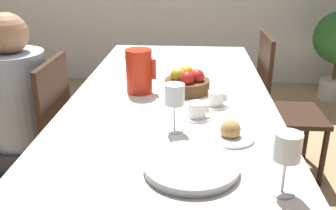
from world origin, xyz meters
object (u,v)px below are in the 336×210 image
(red_pitcher, at_px, (139,71))
(teacup_across, at_px, (216,100))
(chair_person_side, at_px, (37,147))
(serving_tray, at_px, (191,166))
(chair_opposite, at_px, (279,104))
(person_seated, at_px, (13,112))
(fruit_bowl, at_px, (187,82))
(bread_plate, at_px, (230,133))
(wine_glass_juice, at_px, (287,150))
(wine_glass_water, at_px, (175,97))
(teacup_near_person, at_px, (197,111))

(red_pitcher, relative_size, teacup_across, 1.74)
(chair_person_side, relative_size, serving_tray, 2.98)
(chair_opposite, bearing_deg, red_pitcher, -58.84)
(person_seated, height_order, fruit_bowl, person_seated)
(bread_plate, distance_m, fruit_bowl, 0.55)
(chair_person_side, distance_m, chair_opposite, 1.51)
(wine_glass_juice, bearing_deg, wine_glass_water, 130.32)
(fruit_bowl, bearing_deg, chair_opposite, 39.10)
(chair_opposite, bearing_deg, wine_glass_juice, -12.49)
(chair_person_side, bearing_deg, person_seated, 92.38)
(wine_glass_water, bearing_deg, bread_plate, -13.95)
(chair_person_side, distance_m, serving_tray, 1.00)
(wine_glass_juice, distance_m, bread_plate, 0.39)
(teacup_across, bearing_deg, teacup_near_person, -121.12)
(person_seated, distance_m, teacup_near_person, 0.91)
(red_pitcher, bearing_deg, chair_opposite, 31.16)
(bread_plate, bearing_deg, wine_glass_juice, -70.53)
(person_seated, height_order, teacup_near_person, person_seated)
(person_seated, xyz_separation_m, bread_plate, (1.02, -0.33, 0.08))
(chair_opposite, height_order, serving_tray, chair_opposite)
(wine_glass_water, bearing_deg, person_seated, 161.12)
(red_pitcher, xyz_separation_m, wine_glass_juice, (0.54, -0.85, 0.03))
(red_pitcher, xyz_separation_m, teacup_near_person, (0.29, -0.31, -0.08))
(serving_tray, bearing_deg, bread_plate, 58.57)
(wine_glass_juice, relative_size, bread_plate, 1.05)
(serving_tray, bearing_deg, teacup_across, 79.21)
(red_pitcher, relative_size, bread_plate, 1.20)
(wine_glass_juice, xyz_separation_m, teacup_near_person, (-0.25, 0.53, -0.11))
(wine_glass_water, bearing_deg, chair_person_side, 158.59)
(teacup_across, bearing_deg, red_pitcher, 156.09)
(teacup_across, xyz_separation_m, fruit_bowl, (-0.14, 0.19, 0.02))
(person_seated, relative_size, bread_plate, 6.28)
(red_pitcher, height_order, serving_tray, red_pitcher)
(teacup_across, bearing_deg, chair_opposite, 55.76)
(red_pitcher, distance_m, serving_tray, 0.80)
(chair_opposite, relative_size, teacup_across, 7.36)
(teacup_across, bearing_deg, serving_tray, -100.79)
(teacup_near_person, distance_m, fruit_bowl, 0.34)
(fruit_bowl, bearing_deg, person_seated, -167.04)
(teacup_near_person, xyz_separation_m, fruit_bowl, (-0.05, 0.34, 0.02))
(wine_glass_juice, bearing_deg, teacup_near_person, 114.93)
(fruit_bowl, bearing_deg, serving_tray, -87.90)
(chair_person_side, xyz_separation_m, bread_plate, (0.93, -0.33, 0.27))
(serving_tray, bearing_deg, chair_person_side, 143.65)
(serving_tray, relative_size, fruit_bowl, 1.37)
(wine_glass_water, relative_size, teacup_across, 1.54)
(chair_person_side, height_order, teacup_near_person, chair_person_side)
(chair_opposite, relative_size, serving_tray, 2.98)
(person_seated, xyz_separation_m, red_pitcher, (0.60, 0.17, 0.17))
(teacup_across, bearing_deg, fruit_bowl, 125.69)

